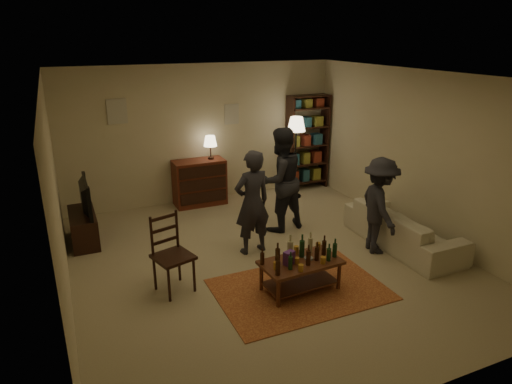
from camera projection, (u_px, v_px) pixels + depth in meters
floor at (267, 260)px, 6.85m from camera, size 6.00×6.00×0.00m
room_shell at (170, 113)px, 8.58m from camera, size 6.00×6.00×6.00m
rug at (300, 289)px, 6.07m from camera, size 2.20×1.50×0.01m
coffee_table at (300, 264)px, 5.95m from camera, size 1.08×0.63×0.77m
dining_chair at (170, 250)px, 5.93m from camera, size 0.57×0.57×1.06m
tv_stand at (83, 220)px, 7.35m from camera, size 0.40×1.00×1.06m
dresser at (200, 181)px, 8.96m from camera, size 1.00×0.50×1.36m
bookshelf at (307, 141)px, 9.77m from camera, size 0.90×0.34×2.02m
floor_lamp at (296, 130)px, 9.06m from camera, size 0.36×0.36×1.67m
sofa at (403, 228)px, 7.25m from camera, size 0.81×2.08×0.61m
person_left at (252, 203)px, 6.88m from camera, size 0.64×0.46×1.63m
person_right at (280, 180)px, 7.68m from camera, size 0.98×0.82×1.79m
person_by_sofa at (379, 206)px, 6.92m from camera, size 0.80×1.08×1.50m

